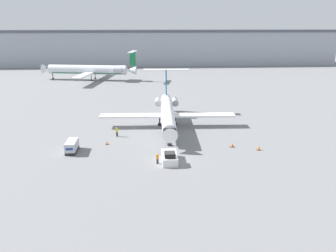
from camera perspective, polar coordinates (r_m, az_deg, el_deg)
ground_plane at (r=51.22m, az=0.70°, el=-6.27°), size 600.00×600.00×0.00m
terminal_building at (r=167.12m, az=-2.60°, el=13.53°), size 180.00×16.80×17.00m
airplane_main at (r=67.51m, az=-0.07°, el=2.42°), size 27.95×27.43×10.18m
pushback_tug at (r=50.99m, az=0.25°, el=-5.48°), size 2.35×4.73×1.95m
luggage_cart at (r=57.08m, az=-16.40°, el=-3.41°), size 1.67×3.79×1.90m
worker_near_tug at (r=50.31m, az=-1.84°, el=-5.63°), size 0.40×0.24×1.71m
worker_by_wing at (r=62.70m, az=-8.89°, el=-0.96°), size 0.40×0.25×1.82m
traffic_cone_left at (r=59.14m, az=-10.60°, el=-2.90°), size 0.51×0.51×0.63m
traffic_cone_right at (r=58.13m, az=11.10°, el=-3.27°), size 0.70×0.70×0.68m
traffic_cone_mid at (r=57.76m, az=15.51°, el=-3.68°), size 0.61×0.61×0.81m
airplane_parked_far_left at (r=125.93m, az=-13.41°, el=9.52°), size 35.98×31.03×10.59m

